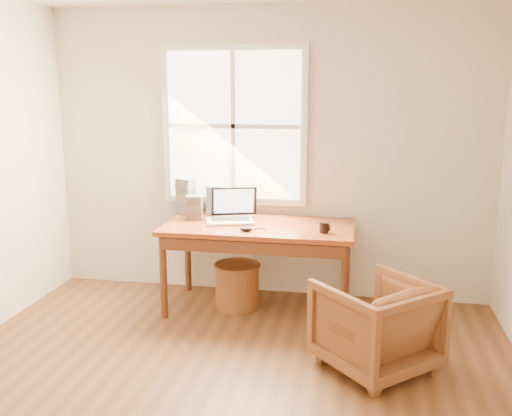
{
  "coord_description": "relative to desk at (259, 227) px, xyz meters",
  "views": [
    {
      "loc": [
        0.83,
        -2.81,
        1.9
      ],
      "look_at": [
        0.0,
        1.65,
        0.93
      ],
      "focal_mm": 40.0,
      "sensor_mm": 36.0,
      "label": 1
    }
  ],
  "objects": [
    {
      "name": "cd_stack_b",
      "position": [
        -0.6,
        0.11,
        0.12
      ],
      "size": [
        0.16,
        0.14,
        0.21
      ],
      "primitive_type": "cube",
      "rotation": [
        0.0,
        0.0,
        0.21
      ],
      "color": "#2A2A30",
      "rests_on": "desk"
    },
    {
      "name": "cd_stack_a",
      "position": [
        -0.46,
        0.32,
        0.15
      ],
      "size": [
        0.14,
        0.12,
        0.27
      ],
      "primitive_type": "cube",
      "rotation": [
        0.0,
        0.0,
        0.01
      ],
      "color": "silver",
      "rests_on": "desk"
    },
    {
      "name": "room_shell",
      "position": [
        -0.02,
        -1.64,
        0.59
      ],
      "size": [
        4.04,
        4.54,
        2.64
      ],
      "color": "brown",
      "rests_on": "ground"
    },
    {
      "name": "coffee_mug",
      "position": [
        0.56,
        -0.17,
        0.06
      ],
      "size": [
        0.08,
        0.08,
        0.09
      ],
      "primitive_type": "cylinder",
      "rotation": [
        0.0,
        0.0,
        -0.11
      ],
      "color": "black",
      "rests_on": "desk"
    },
    {
      "name": "desk",
      "position": [
        0.0,
        0.0,
        0.0
      ],
      "size": [
        1.6,
        0.8,
        0.04
      ],
      "primitive_type": "cube",
      "color": "brown",
      "rests_on": "room_shell"
    },
    {
      "name": "cd_stack_d",
      "position": [
        -0.43,
        0.36,
        0.11
      ],
      "size": [
        0.17,
        0.16,
        0.18
      ],
      "primitive_type": "cube",
      "rotation": [
        0.0,
        0.0,
        0.22
      ],
      "color": "#A9AEB5",
      "rests_on": "desk"
    },
    {
      "name": "wicker_stool",
      "position": [
        -0.19,
        0.0,
        -0.54
      ],
      "size": [
        0.43,
        0.43,
        0.38
      ],
      "primitive_type": "cylinder",
      "rotation": [
        0.0,
        0.0,
        -0.14
      ],
      "color": "brown",
      "rests_on": "room_shell"
    },
    {
      "name": "cd_stack_c",
      "position": [
        -0.73,
        0.3,
        0.19
      ],
      "size": [
        0.18,
        0.17,
        0.33
      ],
      "primitive_type": "cube",
      "rotation": [
        0.0,
        0.0,
        -0.31
      ],
      "color": "#9D9DAA",
      "rests_on": "desk"
    },
    {
      "name": "mouse",
      "position": [
        -0.06,
        -0.23,
        0.04
      ],
      "size": [
        0.11,
        0.08,
        0.04
      ],
      "primitive_type": "ellipsoid",
      "rotation": [
        0.0,
        0.0,
        0.15
      ],
      "color": "black",
      "rests_on": "desk"
    },
    {
      "name": "laptop",
      "position": [
        -0.26,
        0.03,
        0.15
      ],
      "size": [
        0.45,
        0.46,
        0.26
      ],
      "primitive_type": null,
      "rotation": [
        0.0,
        0.0,
        0.3
      ],
      "color": "#A5A6AB",
      "rests_on": "desk"
    },
    {
      "name": "armchair",
      "position": [
        0.97,
        -0.92,
        -0.41
      ],
      "size": [
        0.97,
        0.97,
        0.63
      ],
      "primitive_type": "imported",
      "rotation": [
        0.0,
        0.0,
        3.88
      ],
      "color": "brown",
      "rests_on": "room_shell"
    }
  ]
}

